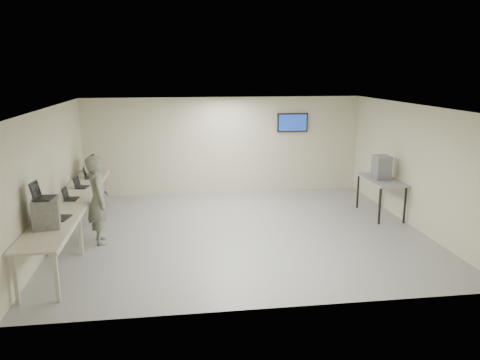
{
  "coord_description": "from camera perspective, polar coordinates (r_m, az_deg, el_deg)",
  "views": [
    {
      "loc": [
        -1.4,
        -9.88,
        3.56
      ],
      "look_at": [
        0.0,
        0.2,
        1.15
      ],
      "focal_mm": 35.0,
      "sensor_mm": 36.0,
      "label": 1
    }
  ],
  "objects": [
    {
      "name": "soldier",
      "position": [
        10.12,
        -16.92,
        -2.32
      ],
      "size": [
        0.6,
        0.77,
        1.86
      ],
      "primitive_type": "imported",
      "rotation": [
        0.0,
        0.0,
        1.83
      ],
      "color": "#5C654B",
      "rests_on": "ground"
    },
    {
      "name": "equipment_box",
      "position": [
        8.72,
        -22.56,
        -3.73
      ],
      "size": [
        0.51,
        0.56,
        0.51
      ],
      "primitive_type": "cube",
      "rotation": [
        0.0,
        0.0,
        0.17
      ],
      "color": "gray",
      "rests_on": "workbench"
    },
    {
      "name": "monitor_near",
      "position": [
        12.67,
        -17.77,
        1.9
      ],
      "size": [
        0.22,
        0.49,
        0.48
      ],
      "color": "black",
      "rests_on": "workbench"
    },
    {
      "name": "side_table",
      "position": [
        12.05,
        16.84,
        -0.21
      ],
      "size": [
        0.72,
        1.55,
        0.93
      ],
      "color": "gray",
      "rests_on": "ground"
    },
    {
      "name": "laptop_3",
      "position": [
        12.35,
        -18.06,
        0.56
      ],
      "size": [
        0.32,
        0.38,
        0.27
      ],
      "rotation": [
        0.0,
        0.0,
        0.1
      ],
      "color": "black",
      "rests_on": "workbench"
    },
    {
      "name": "laptop_2",
      "position": [
        11.39,
        -18.93,
        -0.56
      ],
      "size": [
        0.33,
        0.38,
        0.26
      ],
      "rotation": [
        0.0,
        0.0,
        -0.2
      ],
      "color": "black",
      "rests_on": "workbench"
    },
    {
      "name": "laptop_1",
      "position": [
        10.43,
        -20.14,
        -1.89
      ],
      "size": [
        0.3,
        0.36,
        0.26
      ],
      "rotation": [
        0.0,
        0.0,
        -0.09
      ],
      "color": "black",
      "rests_on": "workbench"
    },
    {
      "name": "workbench",
      "position": [
        10.48,
        -19.68,
        -2.6
      ],
      "size": [
        0.76,
        6.0,
        0.9
      ],
      "color": "#B8A997",
      "rests_on": "ground"
    },
    {
      "name": "storage_bins",
      "position": [
        11.96,
        16.87,
        1.48
      ],
      "size": [
        0.37,
        0.41,
        0.58
      ],
      "color": "gray",
      "rests_on": "side_table"
    },
    {
      "name": "monitor_far",
      "position": [
        12.96,
        -17.55,
        2.1
      ],
      "size": [
        0.21,
        0.46,
        0.46
      ],
      "color": "black",
      "rests_on": "workbench"
    },
    {
      "name": "laptop_0",
      "position": [
        9.18,
        -21.42,
        -3.96
      ],
      "size": [
        0.39,
        0.44,
        0.31
      ],
      "rotation": [
        0.0,
        0.0,
        -0.19
      ],
      "color": "black",
      "rests_on": "workbench"
    },
    {
      "name": "room",
      "position": [
        10.26,
        0.29,
        1.24
      ],
      "size": [
        8.01,
        7.01,
        2.81
      ],
      "color": "#949494",
      "rests_on": "ground"
    },
    {
      "name": "laptop_on_box",
      "position": [
        8.65,
        -23.14,
        -1.63
      ],
      "size": [
        0.35,
        0.41,
        0.3
      ],
      "rotation": [
        0.0,
        0.0,
        -0.08
      ],
      "color": "black",
      "rests_on": "equipment_box"
    }
  ]
}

